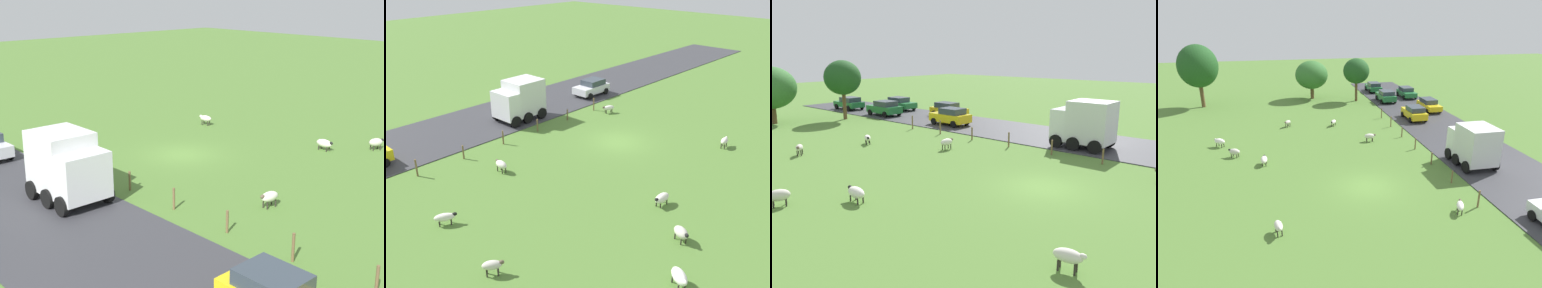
{
  "view_description": "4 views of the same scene",
  "coord_description": "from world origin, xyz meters",
  "views": [
    {
      "loc": [
        22.33,
        24.94,
        10.42
      ],
      "look_at": [
        2.05,
        3.11,
        1.78
      ],
      "focal_mm": 50.91,
      "sensor_mm": 36.0,
      "label": 1
    },
    {
      "loc": [
        -18.3,
        24.53,
        13.29
      ],
      "look_at": [
        -0.17,
        4.9,
        1.46
      ],
      "focal_mm": 39.78,
      "sensor_mm": 36.0,
      "label": 2
    },
    {
      "loc": [
        -17.05,
        -9.18,
        6.84
      ],
      "look_at": [
        1.48,
        6.67,
        1.04
      ],
      "focal_mm": 35.84,
      "sensor_mm": 36.0,
      "label": 3
    },
    {
      "loc": [
        -6.03,
        -21.68,
        11.76
      ],
      "look_at": [
        -0.21,
        5.22,
        1.47
      ],
      "focal_mm": 32.11,
      "sensor_mm": 36.0,
      "label": 4
    }
  ],
  "objects": [
    {
      "name": "ground_plane",
      "position": [
        0.0,
        0.0,
        0.0
      ],
      "size": [
        160.0,
        160.0,
        0.0
      ],
      "primitive_type": "plane",
      "color": "#517A33"
    },
    {
      "name": "sheep_3",
      "position": [
        -7.48,
        5.67,
        0.48
      ],
      "size": [
        0.59,
        1.27,
        0.75
      ],
      "color": "silver",
      "rests_on": "ground_plane"
    },
    {
      "name": "fence_post_4",
      "position": [
        6.3,
        9.95,
        0.52
      ],
      "size": [
        0.12,
        0.12,
        1.05
      ],
      "primitive_type": "cylinder",
      "color": "brown",
      "rests_on": "ground_plane"
    },
    {
      "name": "sheep_2",
      "position": [
        4.8,
        -4.62,
        0.5
      ],
      "size": [
        0.86,
        1.17,
        0.73
      ],
      "color": "white",
      "rests_on": "ground_plane"
    },
    {
      "name": "sheep_5",
      "position": [
        2.7,
        9.37,
        0.55
      ],
      "size": [
        1.17,
        0.6,
        0.81
      ],
      "color": "silver",
      "rests_on": "ground_plane"
    },
    {
      "name": "sheep_0",
      "position": [
        -6.49,
        -4.54,
        0.54
      ],
      "size": [
        0.63,
        1.13,
        0.78
      ],
      "color": "silver",
      "rests_on": "ground_plane"
    },
    {
      "name": "fence_post_3",
      "position": [
        6.3,
        6.39,
        0.55
      ],
      "size": [
        0.12,
        0.12,
        1.11
      ],
      "primitive_type": "cylinder",
      "color": "brown",
      "rests_on": "ground_plane"
    },
    {
      "name": "sheep_4",
      "position": [
        0.02,
        15.23,
        0.46
      ],
      "size": [
        0.94,
        1.21,
        0.69
      ],
      "color": "silver",
      "rests_on": "ground_plane"
    },
    {
      "name": "sheep_7",
      "position": [
        -5.08,
        15.91,
        0.53
      ],
      "size": [
        0.9,
        1.0,
        0.76
      ],
      "color": "beige",
      "rests_on": "ground_plane"
    },
    {
      "name": "fence_post_1",
      "position": [
        6.3,
        -0.72,
        0.5
      ],
      "size": [
        0.12,
        0.12,
        1.0
      ],
      "primitive_type": "cylinder",
      "color": "brown",
      "rests_on": "ground_plane"
    },
    {
      "name": "fence_post_5",
      "position": [
        6.3,
        13.5,
        0.61
      ],
      "size": [
        0.12,
        0.12,
        1.22
      ],
      "primitive_type": "cylinder",
      "color": "brown",
      "rests_on": "ground_plane"
    },
    {
      "name": "sheep_1",
      "position": [
        -10.07,
        7.93,
        0.53
      ],
      "size": [
        1.13,
        0.92,
        0.8
      ],
      "color": "beige",
      "rests_on": "ground_plane"
    },
    {
      "name": "sheep_6",
      "position": [
        -11.68,
        10.88,
        0.57
      ],
      "size": [
        1.23,
        1.09,
        0.85
      ],
      "color": "white",
      "rests_on": "ground_plane"
    },
    {
      "name": "car_0",
      "position": [
        9.58,
        -7.75,
        0.88
      ],
      "size": [
        2.1,
        3.83,
        1.59
      ],
      "color": "silver",
      "rests_on": "road_strip"
    },
    {
      "name": "road_strip",
      "position": [
        11.47,
        0.0,
        0.03
      ],
      "size": [
        8.0,
        80.0,
        0.06
      ],
      "primitive_type": "cube",
      "color": "#38383D",
      "rests_on": "ground_plane"
    },
    {
      "name": "truck_0",
      "position": [
        9.47,
        1.96,
        1.88
      ],
      "size": [
        2.83,
        4.12,
        3.48
      ],
      "color": "white",
      "rests_on": "road_strip"
    },
    {
      "name": "fence_post_2",
      "position": [
        6.3,
        2.83,
        0.53
      ],
      "size": [
        0.12,
        0.12,
        1.06
      ],
      "primitive_type": "cylinder",
      "color": "brown",
      "rests_on": "ground_plane"
    },
    {
      "name": "fence_post_0",
      "position": [
        6.3,
        -4.28,
        0.6
      ],
      "size": [
        0.12,
        0.12,
        1.21
      ],
      "primitive_type": "cylinder",
      "color": "brown",
      "rests_on": "ground_plane"
    }
  ]
}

